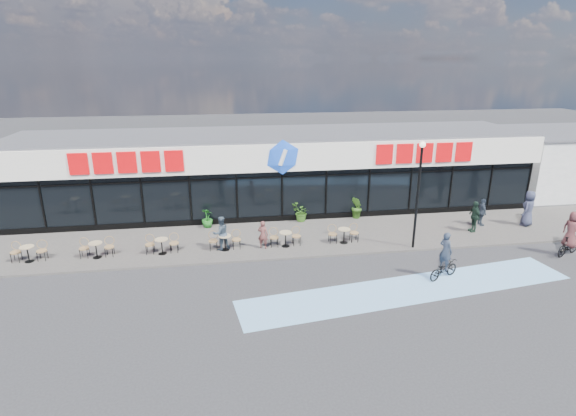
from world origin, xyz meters
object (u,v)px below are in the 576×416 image
at_px(potted_plant_left, 207,218).
at_px(patron_right, 221,233).
at_px(patron_left, 263,235).
at_px(cyclist_a, 444,263).
at_px(lamp_post, 419,186).
at_px(cyclist_b, 570,237).
at_px(pedestrian_a, 474,216).
at_px(pedestrian_c, 528,208).
at_px(potted_plant_mid, 301,212).
at_px(bistro_set_0, 28,252).
at_px(potted_plant_right, 357,208).
at_px(pedestrian_b, 482,212).

xyz_separation_m(potted_plant_left, patron_right, (0.72, -3.12, 0.30)).
xyz_separation_m(patron_left, cyclist_a, (7.20, -4.08, -0.09)).
bearing_deg(patron_right, patron_left, 154.06).
relative_size(lamp_post, cyclist_b, 2.36).
relative_size(pedestrian_a, pedestrian_c, 0.85).
distance_m(potted_plant_mid, cyclist_b, 13.17).
bearing_deg(lamp_post, bistro_set_0, 176.39).
bearing_deg(bistro_set_0, potted_plant_right, 11.42).
bearing_deg(patron_left, pedestrian_b, -150.30).
bearing_deg(potted_plant_left, pedestrian_a, -11.14).
relative_size(potted_plant_mid, pedestrian_a, 0.64).
relative_size(potted_plant_right, pedestrian_c, 0.67).
xyz_separation_m(pedestrian_a, cyclist_a, (-4.00, -4.62, -0.23)).
distance_m(potted_plant_mid, pedestrian_c, 12.38).
bearing_deg(pedestrian_a, potted_plant_left, -99.12).
bearing_deg(lamp_post, potted_plant_mid, 137.19).
distance_m(patron_left, cyclist_a, 8.27).
height_order(potted_plant_right, patron_right, patron_right).
relative_size(lamp_post, potted_plant_right, 3.96).
bearing_deg(potted_plant_right, patron_right, -157.02).
height_order(potted_plant_right, pedestrian_c, pedestrian_c).
relative_size(potted_plant_left, potted_plant_right, 0.80).
bearing_deg(pedestrian_c, bistro_set_0, -34.52).
distance_m(potted_plant_left, cyclist_a, 12.34).
height_order(potted_plant_mid, pedestrian_a, pedestrian_a).
bearing_deg(patron_left, pedestrian_c, -152.77).
bearing_deg(bistro_set_0, patron_right, 0.19).
relative_size(patron_right, cyclist_a, 0.80).
relative_size(potted_plant_left, patron_left, 0.76).
xyz_separation_m(pedestrian_a, cyclist_b, (2.88, -3.33, -0.01)).
bearing_deg(bistro_set_0, pedestrian_a, 1.08).
relative_size(potted_plant_right, patron_right, 0.79).
bearing_deg(pedestrian_c, potted_plant_mid, -47.83).
relative_size(potted_plant_mid, patron_left, 0.77).
height_order(lamp_post, bistro_set_0, lamp_post).
relative_size(potted_plant_mid, cyclist_a, 0.51).
bearing_deg(pedestrian_c, pedestrian_b, -44.74).
bearing_deg(cyclist_a, pedestrian_c, 34.23).
xyz_separation_m(patron_right, pedestrian_b, (14.10, 1.15, -0.07)).
xyz_separation_m(bistro_set_0, pedestrian_c, (25.18, 0.82, 0.52)).
bearing_deg(potted_plant_left, bistro_set_0, -158.21).
distance_m(potted_plant_left, patron_right, 3.22).
distance_m(pedestrian_b, pedestrian_c, 2.51).
height_order(bistro_set_0, patron_right, patron_right).
relative_size(patron_right, cyclist_b, 0.76).
relative_size(bistro_set_0, cyclist_a, 0.74).
height_order(patron_right, cyclist_b, cyclist_b).
bearing_deg(potted_plant_left, pedestrian_c, -7.68).
bearing_deg(cyclist_b, cyclist_a, -169.39).
bearing_deg(lamp_post, potted_plant_left, 156.69).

